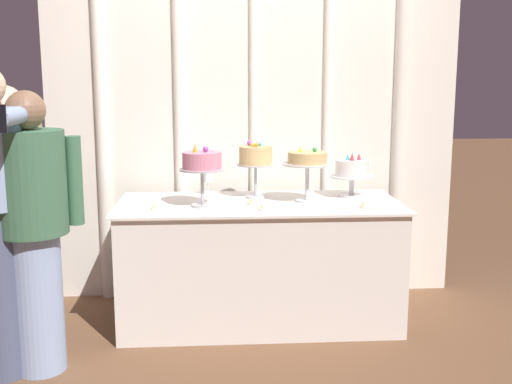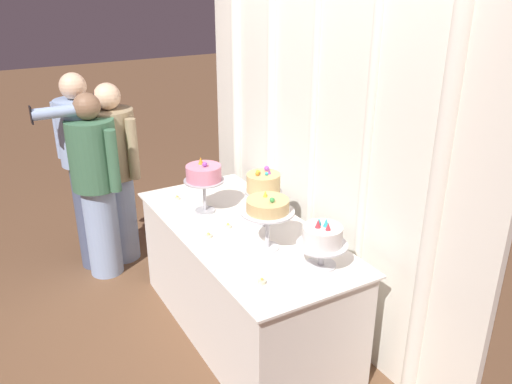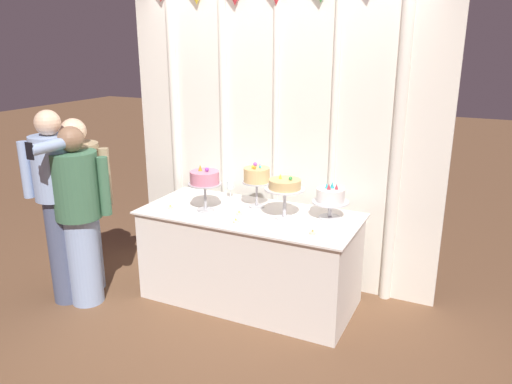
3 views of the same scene
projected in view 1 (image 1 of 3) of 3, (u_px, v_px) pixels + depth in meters
The scene contains 14 objects.
ground_plane at pixel (260, 326), 3.98m from camera, with size 24.00×24.00×0.00m, color brown.
draped_curtain at pixel (253, 82), 4.34m from camera, with size 2.86×0.17×2.83m.
cake_table at pixel (259, 262), 4.01m from camera, with size 1.77×0.81×0.78m.
cake_display_leftmost at pixel (202, 163), 3.77m from camera, with size 0.27×0.27×0.38m.
cake_display_midleft at pixel (256, 157), 4.05m from camera, with size 0.24×0.24×0.37m.
cake_display_midright at pixel (307, 161), 3.91m from camera, with size 0.31×0.31×0.35m.
cake_display_rightmost at pixel (352, 170), 4.10m from camera, with size 0.29×0.29×0.29m.
wine_glass at pixel (208, 178), 4.16m from camera, with size 0.06×0.06×0.16m.
tealight_far_left at pixel (154, 208), 3.71m from camera, with size 0.04×0.04×0.03m.
tealight_near_left at pixel (251, 203), 3.86m from camera, with size 0.05×0.05×0.03m.
tealight_near_right at pixel (262, 209), 3.70m from camera, with size 0.05×0.05×0.03m.
tealight_far_right at pixel (363, 206), 3.76m from camera, with size 0.05×0.05×0.03m.
guest_man_dark_suit at pixel (12, 215), 3.42m from camera, with size 0.50×0.50×1.51m.
guest_man_pink_jacket at pixel (33, 225), 3.25m from camera, with size 0.49×0.48×1.49m.
Camera 1 is at (-0.28, -3.75, 1.55)m, focal length 44.07 mm.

